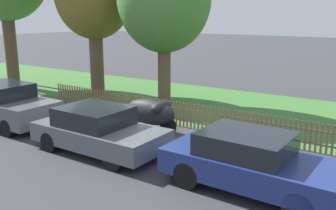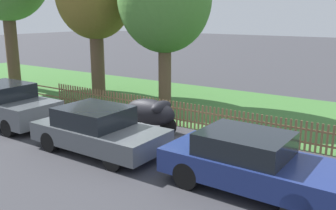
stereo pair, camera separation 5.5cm
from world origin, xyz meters
TOP-DOWN VIEW (x-y plane):
  - ground_plane at (0.00, 0.00)m, footprint 120.00×120.00m
  - kerb_stone at (0.00, 0.10)m, footprint 41.26×0.20m
  - grass_strip at (0.00, 5.56)m, footprint 41.26×7.00m
  - park_fence at (0.00, 2.07)m, footprint 41.26×0.05m
  - parked_car_black_saloon at (-4.72, -1.16)m, footprint 3.99×1.79m
  - parked_car_navy_estate at (-0.12, -1.27)m, footprint 3.87×1.77m
  - parked_car_red_compact at (4.35, -1.14)m, footprint 3.99×1.75m
  - covered_motorcycle at (-0.02, 1.10)m, footprint 2.05×0.93m

SIDE VIEW (x-z plane):
  - ground_plane at x=0.00m, z-range 0.00..0.00m
  - grass_strip at x=0.00m, z-range 0.00..0.01m
  - kerb_stone at x=0.00m, z-range 0.00..0.12m
  - park_fence at x=0.00m, z-range 0.00..0.88m
  - parked_car_navy_estate at x=-0.12m, z-range 0.01..1.29m
  - covered_motorcycle at x=-0.02m, z-range 0.12..1.21m
  - parked_car_red_compact at x=4.35m, z-range 0.02..1.32m
  - parked_car_black_saloon at x=-4.72m, z-range 0.00..1.46m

